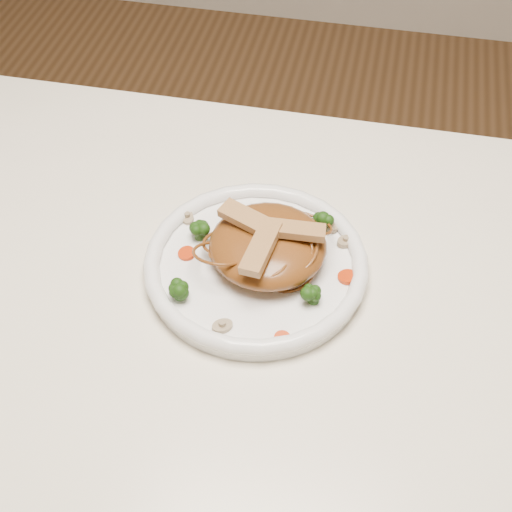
# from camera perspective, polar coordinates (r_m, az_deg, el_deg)

# --- Properties ---
(table) EXTENTS (1.20, 0.80, 0.75)m
(table) POSITION_cam_1_polar(r_m,az_deg,el_deg) (0.91, -0.21, -8.74)
(table) COLOR white
(table) RESTS_ON ground
(plate) EXTENTS (0.34, 0.34, 0.02)m
(plate) POSITION_cam_1_polar(r_m,az_deg,el_deg) (0.87, -0.00, -0.97)
(plate) COLOR white
(plate) RESTS_ON table
(noodle_mound) EXTENTS (0.17, 0.17, 0.05)m
(noodle_mound) POSITION_cam_1_polar(r_m,az_deg,el_deg) (0.85, 0.96, 0.88)
(noodle_mound) COLOR brown
(noodle_mound) RESTS_ON plate
(chicken_a) EXTENTS (0.07, 0.03, 0.01)m
(chicken_a) POSITION_cam_1_polar(r_m,az_deg,el_deg) (0.83, 3.13, 2.08)
(chicken_a) COLOR tan
(chicken_a) RESTS_ON noodle_mound
(chicken_b) EXTENTS (0.08, 0.05, 0.01)m
(chicken_b) POSITION_cam_1_polar(r_m,az_deg,el_deg) (0.84, -0.55, 2.90)
(chicken_b) COLOR tan
(chicken_b) RESTS_ON noodle_mound
(chicken_c) EXTENTS (0.04, 0.08, 0.01)m
(chicken_c) POSITION_cam_1_polar(r_m,az_deg,el_deg) (0.81, 0.39, 0.65)
(chicken_c) COLOR tan
(chicken_c) RESTS_ON noodle_mound
(broccoli_0) EXTENTS (0.03, 0.03, 0.03)m
(broccoli_0) POSITION_cam_1_polar(r_m,az_deg,el_deg) (0.90, 5.37, 2.71)
(broccoli_0) COLOR #1D460E
(broccoli_0) RESTS_ON plate
(broccoli_1) EXTENTS (0.04, 0.04, 0.03)m
(broccoli_1) POSITION_cam_1_polar(r_m,az_deg,el_deg) (0.89, -4.53, 2.26)
(broccoli_1) COLOR #1D460E
(broccoli_1) RESTS_ON plate
(broccoli_2) EXTENTS (0.03, 0.03, 0.03)m
(broccoli_2) POSITION_cam_1_polar(r_m,az_deg,el_deg) (0.82, -6.13, -2.61)
(broccoli_2) COLOR #1D460E
(broccoli_2) RESTS_ON plate
(broccoli_3) EXTENTS (0.03, 0.03, 0.03)m
(broccoli_3) POSITION_cam_1_polar(r_m,az_deg,el_deg) (0.82, 4.65, -2.99)
(broccoli_3) COLOR #1D460E
(broccoli_3) RESTS_ON plate
(carrot_0) EXTENTS (0.03, 0.03, 0.00)m
(carrot_0) POSITION_cam_1_polar(r_m,az_deg,el_deg) (0.91, 5.08, 2.53)
(carrot_0) COLOR red
(carrot_0) RESTS_ON plate
(carrot_1) EXTENTS (0.02, 0.02, 0.00)m
(carrot_1) POSITION_cam_1_polar(r_m,az_deg,el_deg) (0.88, -5.55, 0.20)
(carrot_1) COLOR red
(carrot_1) RESTS_ON plate
(carrot_2) EXTENTS (0.03, 0.03, 0.00)m
(carrot_2) POSITION_cam_1_polar(r_m,az_deg,el_deg) (0.85, 7.28, -1.66)
(carrot_2) COLOR red
(carrot_2) RESTS_ON plate
(carrot_3) EXTENTS (0.03, 0.03, 0.00)m
(carrot_3) POSITION_cam_1_polar(r_m,az_deg,el_deg) (0.92, -1.48, 3.41)
(carrot_3) COLOR red
(carrot_3) RESTS_ON plate
(carrot_4) EXTENTS (0.03, 0.03, 0.00)m
(carrot_4) POSITION_cam_1_polar(r_m,az_deg,el_deg) (0.79, 2.10, -6.59)
(carrot_4) COLOR red
(carrot_4) RESTS_ON plate
(mushroom_0) EXTENTS (0.03, 0.03, 0.01)m
(mushroom_0) POSITION_cam_1_polar(r_m,az_deg,el_deg) (0.80, -2.70, -5.61)
(mushroom_0) COLOR tan
(mushroom_0) RESTS_ON plate
(mushroom_1) EXTENTS (0.03, 0.03, 0.01)m
(mushroom_1) POSITION_cam_1_polar(r_m,az_deg,el_deg) (0.89, 7.15, 1.16)
(mushroom_1) COLOR tan
(mushroom_1) RESTS_ON plate
(mushroom_2) EXTENTS (0.03, 0.03, 0.01)m
(mushroom_2) POSITION_cam_1_polar(r_m,az_deg,el_deg) (0.92, -5.48, 3.06)
(mushroom_2) COLOR tan
(mushroom_2) RESTS_ON plate
(mushroom_3) EXTENTS (0.04, 0.04, 0.01)m
(mushroom_3) POSITION_cam_1_polar(r_m,az_deg,el_deg) (0.91, 5.95, 2.42)
(mushroom_3) COLOR tan
(mushroom_3) RESTS_ON plate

